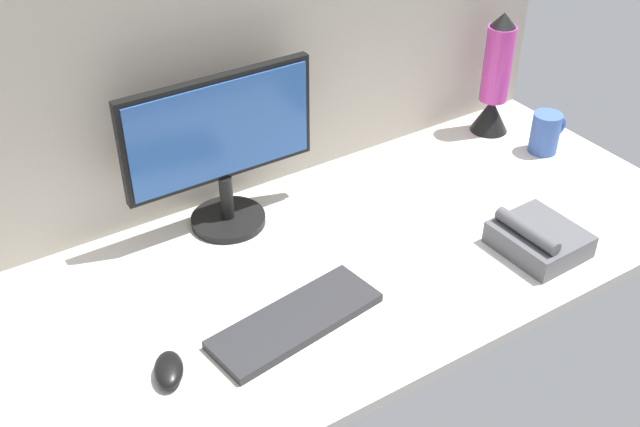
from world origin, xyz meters
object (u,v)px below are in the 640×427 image
at_px(mug_ceramic_blue, 546,133).
at_px(desk_phone, 538,239).
at_px(mouse, 169,370).
at_px(lava_lamp, 495,83).
at_px(keyboard, 296,321).
at_px(monitor, 221,144).

relative_size(mug_ceramic_blue, desk_phone, 0.60).
distance_m(mouse, lava_lamp, 1.24).
bearing_deg(keyboard, mouse, 170.61).
height_order(monitor, desk_phone, monitor).
relative_size(keyboard, desk_phone, 1.90).
xyz_separation_m(monitor, keyboard, (-0.05, -0.40, -0.21)).
bearing_deg(lava_lamp, mouse, -161.63).
bearing_deg(lava_lamp, mug_ceramic_blue, -75.45).
bearing_deg(monitor, lava_lamp, -0.15).
height_order(monitor, lava_lamp, monitor).
bearing_deg(desk_phone, keyboard, 171.73).
height_order(keyboard, lava_lamp, lava_lamp).
relative_size(mug_ceramic_blue, lava_lamp, 0.33).
distance_m(mouse, desk_phone, 0.88).
relative_size(monitor, mouse, 4.84).
relative_size(mouse, mug_ceramic_blue, 0.82).
distance_m(monitor, desk_phone, 0.76).
distance_m(monitor, keyboard, 0.45).
relative_size(keyboard, mouse, 3.85).
xyz_separation_m(mouse, lava_lamp, (1.17, 0.39, 0.13)).
distance_m(monitor, lava_lamp, 0.85).
xyz_separation_m(mug_ceramic_blue, lava_lamp, (-0.04, 0.17, 0.09)).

